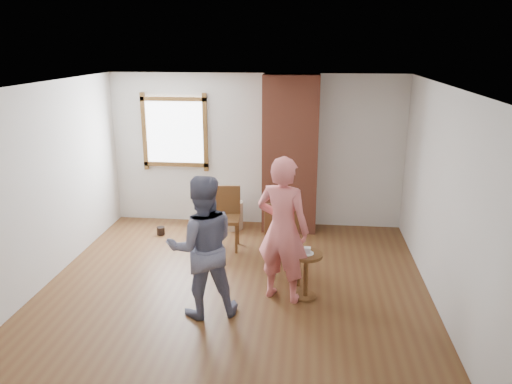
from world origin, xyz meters
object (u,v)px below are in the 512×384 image
dining_chair_right (282,238)px  person_pink (283,230)px  man (202,247)px  dining_chair_left (226,214)px  side_table (306,268)px  stoneware_crock (232,215)px

dining_chair_right → person_pink: size_ratio=0.56×
dining_chair_right → man: (-0.86, -1.04, 0.27)m
man → person_pink: bearing=-170.8°
man → person_pink: 1.01m
dining_chair_left → side_table: bearing=-54.7°
dining_chair_left → side_table: dining_chair_left is taller
side_table → man: bearing=-157.4°
man → dining_chair_left: bearing=-106.2°
dining_chair_left → side_table: size_ratio=1.59×
stoneware_crock → man: size_ratio=0.28×
dining_chair_left → person_pink: (0.97, -1.55, 0.37)m
dining_chair_right → man: man is taller
side_table → man: man is taller
side_table → person_pink: (-0.29, -0.03, 0.51)m
dining_chair_right → person_pink: 0.67m
dining_chair_left → man: man is taller
side_table → person_pink: bearing=-174.7°
man → person_pink: size_ratio=0.92×
stoneware_crock → side_table: side_table is taller
stoneware_crock → dining_chair_left: bearing=-88.3°
stoneware_crock → person_pink: person_pink is taller
dining_chair_right → dining_chair_left: bearing=124.9°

